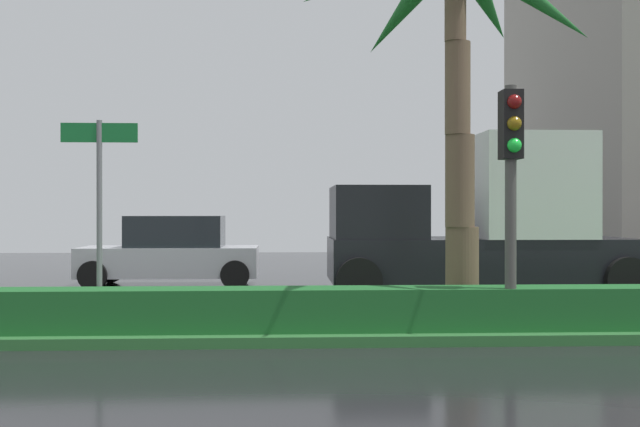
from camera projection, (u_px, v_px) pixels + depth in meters
ground_plane at (171, 321)px, 13.10m from camera, size 90.00×42.00×0.10m
median_strip at (161, 322)px, 12.10m from camera, size 85.50×4.00×0.15m
median_hedge at (145, 310)px, 10.70m from camera, size 76.50×0.70×0.60m
palm_tree_centre_left at (456, 7)px, 11.87m from camera, size 4.84×4.51×6.30m
traffic_signal_median_right at (511, 162)px, 10.68m from camera, size 0.28×0.43×3.44m
street_name_sign at (99, 194)px, 11.08m from camera, size 1.10×0.08×3.00m
car_in_traffic_leading at (172, 252)px, 18.80m from camera, size 4.30×2.02×1.72m
box_truck_following at (482, 225)px, 16.42m from camera, size 6.40×2.64×3.46m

